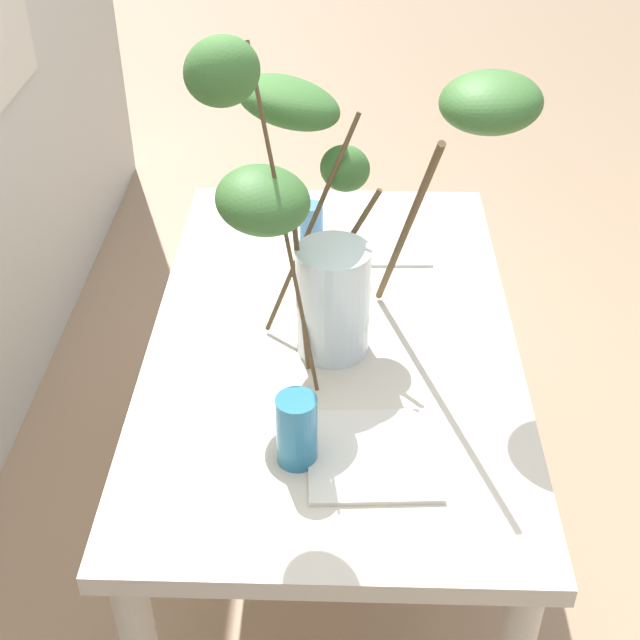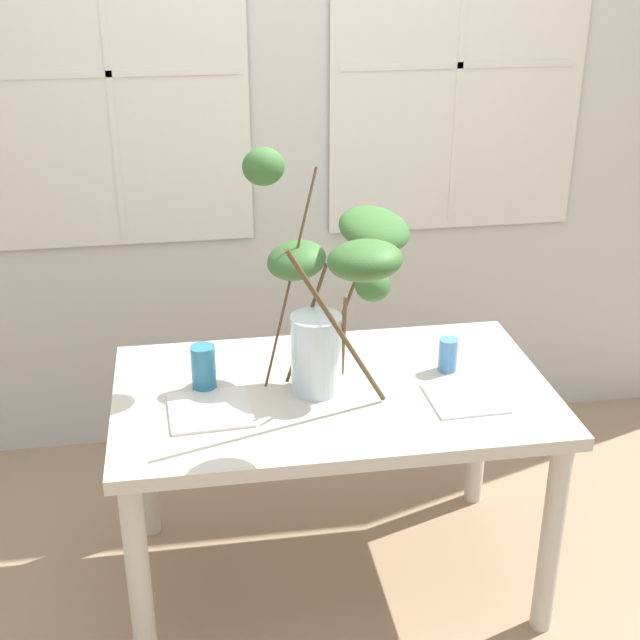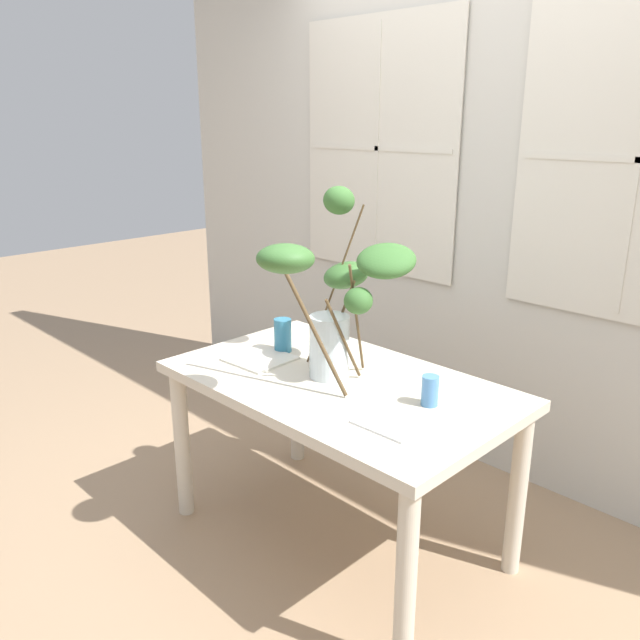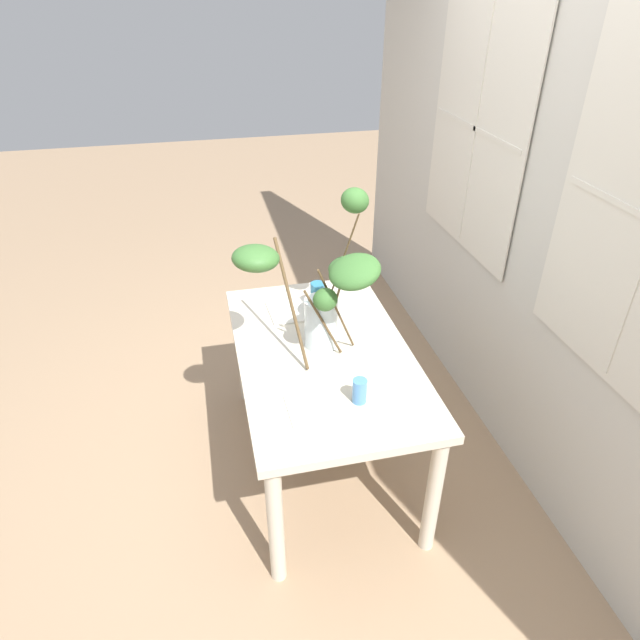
% 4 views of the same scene
% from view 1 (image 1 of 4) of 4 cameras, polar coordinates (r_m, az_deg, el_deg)
% --- Properties ---
extents(ground, '(14.00, 14.00, 0.00)m').
position_cam_1_polar(ground, '(2.48, 0.69, -14.53)').
color(ground, '#9E7F60').
extents(dining_table, '(1.36, 0.81, 0.73)m').
position_cam_1_polar(dining_table, '(2.03, 0.82, -3.08)').
color(dining_table, beige).
rests_on(dining_table, ground).
extents(vase_with_branches, '(0.57, 0.70, 0.74)m').
position_cam_1_polar(vase_with_branches, '(1.77, 0.85, 8.23)').
color(vase_with_branches, silver).
rests_on(vase_with_branches, dining_table).
extents(drinking_glass_blue_left, '(0.08, 0.08, 0.15)m').
position_cam_1_polar(drinking_glass_blue_left, '(1.62, -1.52, -7.15)').
color(drinking_glass_blue_left, teal).
rests_on(drinking_glass_blue_left, dining_table).
extents(drinking_glass_blue_right, '(0.06, 0.06, 0.11)m').
position_cam_1_polar(drinking_glass_blue_right, '(2.26, -0.57, 6.23)').
color(drinking_glass_blue_right, '#4C84BC').
rests_on(drinking_glass_blue_right, dining_table).
extents(plate_square_left, '(0.26, 0.26, 0.01)m').
position_cam_1_polar(plate_square_left, '(1.67, 3.42, -8.72)').
color(plate_square_left, silver).
rests_on(plate_square_left, dining_table).
extents(plate_square_right, '(0.23, 0.23, 0.01)m').
position_cam_1_polar(plate_square_right, '(2.29, 4.31, 5.01)').
color(plate_square_right, white).
rests_on(plate_square_right, dining_table).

